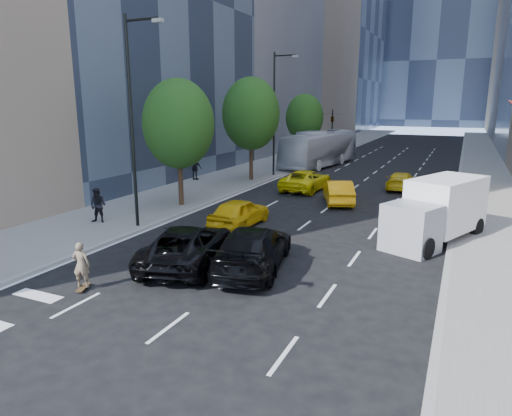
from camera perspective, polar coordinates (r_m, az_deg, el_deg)
The scene contains 20 objects.
ground at distance 17.16m, azimuth -5.84°, elevation -8.28°, with size 160.00×160.00×0.00m, color black.
sidewalk_left at distance 47.39m, azimuth 3.09°, elevation 5.65°, with size 6.00×120.00×0.15m, color slate.
sidewalk_right at distance 44.20m, azimuth 26.71°, elevation 3.72°, with size 4.00×120.00×0.15m, color slate.
lamp_near at distance 22.90m, azimuth -15.03°, elevation 11.63°, with size 2.13×0.22×10.00m.
lamp_far at distance 38.56m, azimuth 2.52°, elevation 12.50°, with size 2.13×0.22×10.00m.
tree_near at distance 27.47m, azimuth -9.67°, elevation 10.30°, with size 4.20×4.20×7.46m.
tree_mid at distance 36.17m, azimuth -0.63°, elevation 11.68°, with size 4.50×4.50×7.99m.
tree_far at distance 48.27m, azimuth 6.07°, elevation 11.16°, with size 3.90×3.90×6.92m.
traffic_signal at distance 55.71m, azimuth 9.53°, elevation 10.91°, with size 2.48×0.53×5.20m.
skateboarder at distance 16.56m, azimuth -20.98°, elevation -6.99°, with size 0.58×0.38×1.59m, color #746048.
black_sedan_lincoln at distance 18.05m, azimuth -8.56°, elevation -4.62°, with size 2.60×5.65×1.57m, color black.
black_sedan_mercedes at distance 17.39m, azimuth -0.39°, elevation -5.03°, with size 2.30×5.66×1.64m, color black.
taxi_a at distance 23.31m, azimuth -2.09°, elevation -0.55°, with size 1.72×4.29×1.46m, color #DDAC0B.
taxi_b at distance 29.12m, azimuth 10.25°, elevation 2.03°, with size 1.55×4.46×1.47m, color #FFA70D.
taxi_c at distance 33.07m, azimuth 6.29°, elevation 3.48°, with size 2.44×5.30×1.47m, color yellow.
taxi_d at distance 34.92m, azimuth 17.71°, elevation 3.27°, with size 1.76×4.33×1.26m, color gold.
city_bus at distance 45.78m, azimuth 8.02°, elevation 7.37°, with size 2.92×12.48×3.48m, color silver.
box_truck at distance 22.22m, azimuth 21.71°, elevation -0.27°, with size 4.32×6.30×2.85m.
pedestrian_a at distance 24.78m, azimuth -19.14°, elevation 0.30°, with size 0.87×0.68×1.80m, color black.
pedestrian_b at distance 36.72m, azimuth -7.61°, elevation 4.97°, with size 1.11×0.46×1.89m, color black.
Camera 1 is at (8.17, -13.73, 6.25)m, focal length 32.00 mm.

